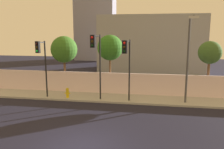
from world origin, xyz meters
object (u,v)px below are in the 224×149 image
object	(u,v)px
roadside_tree_leftmost	(64,50)
roadside_tree_midright	(210,53)
traffic_light_center	(127,58)
traffic_light_right	(96,54)
traffic_light_left	(41,57)
fire_hydrant	(67,92)
roadside_tree_midleft	(110,48)
street_lamp_curbside	(189,53)

from	to	relation	value
roadside_tree_leftmost	roadside_tree_midright	size ratio (longest dim) A/B	1.08
traffic_light_center	traffic_light_right	size ratio (longest dim) A/B	0.93
roadside_tree_leftmost	roadside_tree_midright	xyz separation A→B (m)	(12.65, -0.00, -0.13)
roadside_tree_midright	traffic_light_left	bearing A→B (deg)	-166.41
fire_hydrant	roadside_tree_midright	distance (m)	12.16
fire_hydrant	roadside_tree_midleft	world-z (taller)	roadside_tree_midleft
traffic_light_center	roadside_tree_midleft	xyz separation A→B (m)	(-1.87, 3.63, 0.44)
traffic_light_right	street_lamp_curbside	world-z (taller)	street_lamp_curbside
roadside_tree_midright	roadside_tree_midleft	bearing A→B (deg)	180.00
traffic_light_left	traffic_light_right	distance (m)	4.54
traffic_light_left	traffic_light_center	xyz separation A→B (m)	(6.79, -0.41, 0.13)
traffic_light_right	street_lamp_curbside	size ratio (longest dim) A/B	0.80
street_lamp_curbside	roadside_tree_midleft	bearing A→B (deg)	154.99
traffic_light_center	roadside_tree_midright	bearing A→B (deg)	29.15
traffic_light_center	street_lamp_curbside	bearing A→B (deg)	9.43
fire_hydrant	roadside_tree_midright	xyz separation A→B (m)	(11.41, 2.79, 3.12)
roadside_tree_midright	traffic_light_right	bearing A→B (deg)	-158.13
traffic_light_center	street_lamp_curbside	xyz separation A→B (m)	(4.36, 0.72, 0.36)
fire_hydrant	traffic_light_center	bearing A→B (deg)	-9.72
street_lamp_curbside	fire_hydrant	bearing A→B (deg)	179.27
traffic_light_right	traffic_light_center	bearing A→B (deg)	-2.64
traffic_light_left	traffic_light_right	xyz separation A→B (m)	(4.51, -0.31, 0.36)
traffic_light_left	fire_hydrant	xyz separation A→B (m)	(1.88, 0.43, -2.89)
traffic_light_right	roadside_tree_leftmost	bearing A→B (deg)	137.73
roadside_tree_leftmost	roadside_tree_midleft	size ratio (longest dim) A/B	0.98
roadside_tree_midleft	fire_hydrant	bearing A→B (deg)	-137.49
street_lamp_curbside	traffic_light_center	bearing A→B (deg)	-170.57
traffic_light_left	roadside_tree_midright	xyz separation A→B (m)	(13.29, 3.21, 0.23)
traffic_light_left	traffic_light_center	distance (m)	6.80
fire_hydrant	roadside_tree_leftmost	size ratio (longest dim) A/B	0.16
street_lamp_curbside	traffic_light_right	bearing A→B (deg)	-174.67
traffic_light_left	street_lamp_curbside	bearing A→B (deg)	1.59
traffic_light_center	traffic_light_right	distance (m)	2.29
traffic_light_center	traffic_light_right	bearing A→B (deg)	177.36
street_lamp_curbside	roadside_tree_leftmost	bearing A→B (deg)	164.55
street_lamp_curbside	traffic_light_left	bearing A→B (deg)	-178.41
traffic_light_right	roadside_tree_midleft	bearing A→B (deg)	83.45
traffic_light_center	traffic_light_left	bearing A→B (deg)	176.51
traffic_light_right	roadside_tree_midleft	size ratio (longest dim) A/B	0.98
fire_hydrant	street_lamp_curbside	bearing A→B (deg)	-0.73
street_lamp_curbside	roadside_tree_leftmost	world-z (taller)	street_lamp_curbside
fire_hydrant	traffic_light_left	bearing A→B (deg)	-167.18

